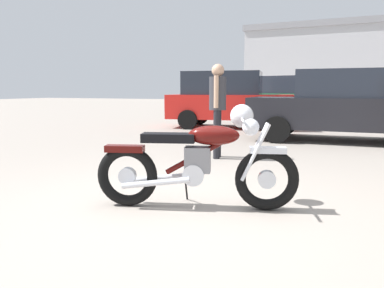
% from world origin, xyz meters
% --- Properties ---
extents(ground_plane, '(80.00, 80.00, 0.00)m').
position_xyz_m(ground_plane, '(0.00, 0.00, 0.00)').
color(ground_plane, gray).
extents(vintage_motorcycle, '(2.02, 0.90, 1.07)m').
position_xyz_m(vintage_motorcycle, '(0.15, 0.17, 0.49)').
color(vintage_motorcycle, black).
rests_on(vintage_motorcycle, ground_plane).
extents(bystander, '(0.30, 0.45, 1.66)m').
position_xyz_m(bystander, '(-0.59, 2.89, 1.02)').
color(bystander, black).
rests_on(bystander, ground_plane).
extents(white_estate_far, '(4.14, 2.37, 1.78)m').
position_xyz_m(white_estate_far, '(-1.17, 12.71, 0.92)').
color(white_estate_far, black).
rests_on(white_estate_far, ground_plane).
extents(pale_sedan_back, '(4.10, 2.24, 1.78)m').
position_xyz_m(pale_sedan_back, '(-1.97, 8.06, 0.92)').
color(pale_sedan_back, black).
rests_on(pale_sedan_back, ground_plane).
extents(red_hatchback_near, '(4.31, 2.14, 1.67)m').
position_xyz_m(red_hatchback_near, '(2.10, 14.72, 0.84)').
color(red_hatchback_near, black).
rests_on(red_hatchback_near, ground_plane).
extents(silver_sedan_mid, '(4.26, 2.03, 1.67)m').
position_xyz_m(silver_sedan_mid, '(1.41, 6.07, 0.84)').
color(silver_sedan_mid, black).
rests_on(silver_sedan_mid, ground_plane).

